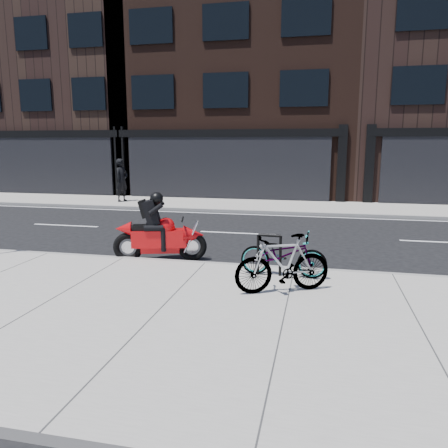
% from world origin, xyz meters
% --- Properties ---
extents(ground, '(120.00, 120.00, 0.00)m').
position_xyz_m(ground, '(0.00, 0.00, 0.00)').
color(ground, black).
rests_on(ground, ground).
extents(sidewalk_near, '(60.00, 6.00, 0.13)m').
position_xyz_m(sidewalk_near, '(0.00, -5.00, 0.07)').
color(sidewalk_near, gray).
rests_on(sidewalk_near, ground).
extents(sidewalk_far, '(60.00, 3.50, 0.13)m').
position_xyz_m(sidewalk_far, '(0.00, 7.75, 0.07)').
color(sidewalk_far, gray).
rests_on(sidewalk_far, ground).
extents(building_midwest, '(10.00, 10.00, 12.00)m').
position_xyz_m(building_midwest, '(-12.00, 14.50, 6.00)').
color(building_midwest, black).
rests_on(building_midwest, ground).
extents(building_center, '(12.00, 10.00, 14.50)m').
position_xyz_m(building_center, '(-2.00, 14.50, 7.25)').
color(building_center, black).
rests_on(building_center, ground).
extents(bike_rack, '(0.51, 0.07, 0.86)m').
position_xyz_m(bike_rack, '(1.51, -2.60, 0.63)').
color(bike_rack, black).
rests_on(bike_rack, sidewalk_near).
extents(bicycle_front, '(1.77, 0.71, 0.92)m').
position_xyz_m(bicycle_front, '(1.80, -2.60, 0.59)').
color(bicycle_front, gray).
rests_on(bicycle_front, sidewalk_near).
extents(bicycle_rear, '(1.82, 1.19, 1.07)m').
position_xyz_m(bicycle_rear, '(1.87, -3.57, 0.66)').
color(bicycle_rear, gray).
rests_on(bicycle_rear, sidewalk_near).
extents(motorcycle, '(2.20, 0.88, 1.67)m').
position_xyz_m(motorcycle, '(-1.12, -1.57, 0.68)').
color(motorcycle, black).
rests_on(motorcycle, ground).
extents(pedestrian, '(0.64, 0.81, 1.96)m').
position_xyz_m(pedestrian, '(-6.43, 7.39, 1.11)').
color(pedestrian, black).
rests_on(pedestrian, sidewalk_far).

